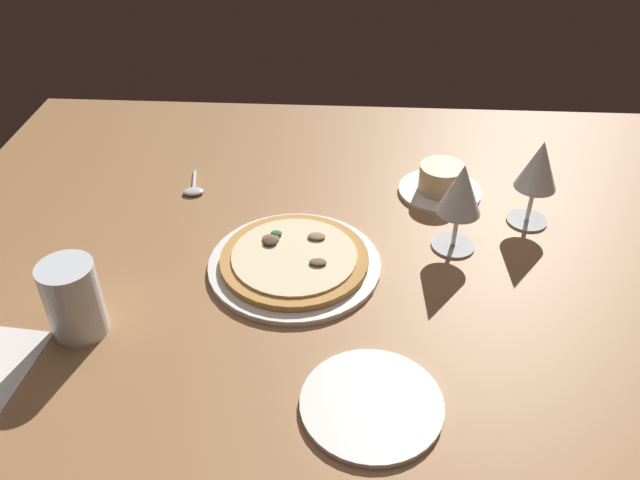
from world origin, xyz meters
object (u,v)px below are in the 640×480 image
Objects in this scene: side_plate at (372,404)px; spoon at (194,189)px; water_glass at (75,304)px; pizza_main at (294,261)px; ramekin_on_saucer at (441,182)px; wine_glass_near at (539,168)px; wine_glass_far at (461,192)px.

spoon is (-34.33, 50.25, 0.01)cm from side_plate.
water_glass is 0.64× the size of side_plate.
ramekin_on_saucer is (25.96, 24.35, 1.16)cm from pizza_main.
wine_glass_near is at bearing -30.23° from ramekin_on_saucer.
ramekin_on_saucer is 0.99× the size of wine_glass_far.
wine_glass_far is (0.79, -16.89, 8.56)cm from ramekin_on_saucer.
side_plate is (42.42, -11.52, -4.65)cm from water_glass.
wine_glass_far is at bearing -87.32° from ramekin_on_saucer.
ramekin_on_saucer is 54.16cm from side_plate.
wine_glass_near is 0.87× the size of side_plate.
wine_glass_far is 51.74cm from spoon.
wine_glass_far reaches higher than ramekin_on_saucer.
wine_glass_near is at bearing 24.48° from water_glass.
wine_glass_near is at bearing 20.91° from pizza_main.
side_plate is 1.96× the size of spoon.
pizza_main is 29.43cm from wine_glass_far.
ramekin_on_saucer is at bearing 75.69° from side_plate.
wine_glass_far reaches higher than pizza_main.
wine_glass_far is at bearing -16.84° from spoon.
water_glass is 1.25× the size of spoon.
spoon is at bearing 134.48° from pizza_main.
water_glass is at bearing -156.98° from wine_glass_far.
water_glass reaches higher than pizza_main.
water_glass reaches higher than ramekin_on_saucer.
water_glass is at bearing -150.94° from pizza_main.
spoon is (-62.67, 6.51, -10.66)cm from wine_glass_near.
pizza_main is 1.79× the size of ramekin_on_saucer.
wine_glass_near is 1.36× the size of water_glass.
wine_glass_near is (14.17, 8.17, 0.23)cm from wine_glass_far.
ramekin_on_saucer is 18.95cm from wine_glass_far.
wine_glass_near reaches higher than pizza_main.
pizza_main is 31.05cm from spoon.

